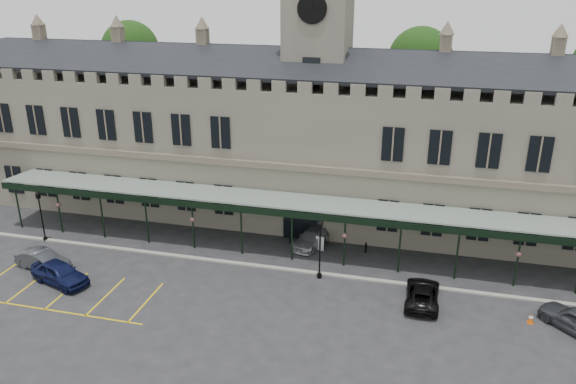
% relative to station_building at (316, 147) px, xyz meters
% --- Properties ---
extents(ground, '(140.00, 140.00, 0.00)m').
position_rel_station_building_xyz_m(ground, '(0.00, -15.91, -6.47)').
color(ground, '#252528').
extents(station_building, '(60.00, 10.36, 17.30)m').
position_rel_station_building_xyz_m(station_building, '(0.00, 0.00, 0.00)').
color(station_building, '#635F53').
rests_on(station_building, ground).
extents(clock_tower, '(5.60, 5.60, 24.80)m').
position_rel_station_building_xyz_m(clock_tower, '(0.00, 0.09, 6.64)').
color(clock_tower, '#635F53').
rests_on(clock_tower, ground).
extents(canopy, '(50.00, 4.10, 4.30)m').
position_rel_station_building_xyz_m(canopy, '(0.00, -8.45, -4.06)').
color(canopy, '#8C9E93').
rests_on(canopy, ground).
extents(kerb, '(60.00, 0.40, 0.12)m').
position_rel_station_building_xyz_m(kerb, '(0.00, -10.41, -6.41)').
color(kerb, gray).
rests_on(kerb, ground).
extents(parking_markings, '(16.00, 6.00, 0.01)m').
position_rel_station_building_xyz_m(parking_markings, '(-14.00, -17.41, -6.47)').
color(parking_markings, gold).
rests_on(parking_markings, ground).
extents(tree_behind_left, '(6.00, 6.00, 16.00)m').
position_rel_station_building_xyz_m(tree_behind_left, '(-22.00, 9.09, 6.35)').
color(tree_behind_left, '#332314').
rests_on(tree_behind_left, ground).
extents(tree_behind_mid, '(6.00, 6.00, 16.00)m').
position_rel_station_building_xyz_m(tree_behind_mid, '(8.00, 9.09, 6.35)').
color(tree_behind_mid, '#332314').
rests_on(tree_behind_mid, ground).
extents(lamp_post_left, '(0.42, 0.42, 4.41)m').
position_rel_station_building_xyz_m(lamp_post_left, '(-20.38, -10.46, -3.85)').
color(lamp_post_left, black).
rests_on(lamp_post_left, ground).
extents(lamp_post_mid, '(0.43, 0.43, 4.59)m').
position_rel_station_building_xyz_m(lamp_post_mid, '(2.57, -10.90, -3.74)').
color(lamp_post_mid, black).
rests_on(lamp_post_mid, ground).
extents(traffic_cone, '(0.39, 0.39, 0.63)m').
position_rel_station_building_xyz_m(traffic_cone, '(16.48, -13.23, -6.16)').
color(traffic_cone, '#E45507').
rests_on(traffic_cone, ground).
extents(sign_board, '(0.68, 0.24, 1.19)m').
position_rel_station_building_xyz_m(sign_board, '(1.77, -6.66, -5.89)').
color(sign_board, black).
rests_on(sign_board, ground).
extents(bollard_left, '(0.15, 0.15, 0.85)m').
position_rel_station_building_xyz_m(bollard_left, '(-0.76, -6.01, -6.04)').
color(bollard_left, black).
rests_on(bollard_left, ground).
extents(bollard_right, '(0.15, 0.15, 0.83)m').
position_rel_station_building_xyz_m(bollard_right, '(5.35, -6.18, -6.05)').
color(bollard_right, black).
rests_on(bollard_right, ground).
extents(car_left_a, '(5.02, 3.23, 1.59)m').
position_rel_station_building_xyz_m(car_left_a, '(-15.00, -16.10, -5.67)').
color(car_left_a, '#0C1237').
rests_on(car_left_a, ground).
extents(car_left_b, '(4.49, 2.26, 1.41)m').
position_rel_station_building_xyz_m(car_left_b, '(-17.50, -14.57, -5.76)').
color(car_left_b, '#36393E').
rests_on(car_left_b, ground).
extents(car_taxi, '(3.09, 4.80, 1.29)m').
position_rel_station_building_xyz_m(car_taxi, '(1.00, -5.91, -5.82)').
color(car_taxi, '#919398').
rests_on(car_taxi, ground).
extents(car_van, '(2.19, 4.67, 1.29)m').
position_rel_station_building_xyz_m(car_van, '(9.82, -12.44, -5.82)').
color(car_van, black).
rests_on(car_van, ground).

